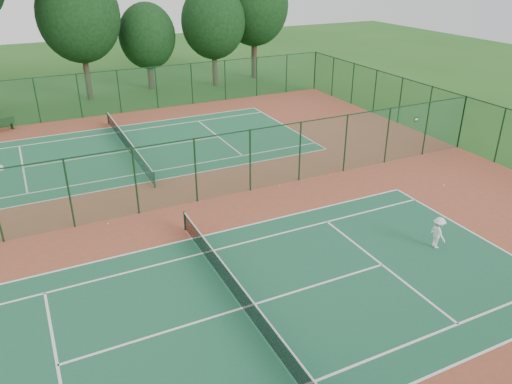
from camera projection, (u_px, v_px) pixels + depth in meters
ground at (169, 207)px, 25.50m from camera, size 120.00×120.00×0.00m
red_pad at (169, 207)px, 25.49m from camera, size 40.00×36.00×0.01m
court_near at (242, 308)px, 18.19m from camera, size 23.77×10.97×0.01m
court_far at (128, 151)px, 32.79m from camera, size 23.77×10.97×0.01m
fence_north at (99, 94)px, 39.33m from camera, size 40.00×0.09×3.50m
fence_east at (462, 122)px, 32.68m from camera, size 0.09×36.00×3.50m
fence_divider at (166, 176)px, 24.74m from camera, size 40.00×0.09×3.50m
tennis_net_near at (242, 296)px, 17.97m from camera, size 0.10×12.90×0.97m
tennis_net_far at (127, 143)px, 32.56m from camera, size 0.10×12.90×0.97m
player_near at (438, 233)px, 21.69m from camera, size 0.67×1.01×1.45m
bench at (3, 124)px, 36.25m from camera, size 1.68×1.03×1.00m
stray_ball_a at (280, 186)px, 27.75m from camera, size 0.07×0.07×0.07m
stray_ball_b at (330, 176)px, 29.04m from camera, size 0.06×0.06×0.06m
stray_ball_c at (108, 224)px, 23.84m from camera, size 0.07×0.07×0.07m
evergreen_row at (95, 97)px, 45.36m from camera, size 39.00×5.00×12.00m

